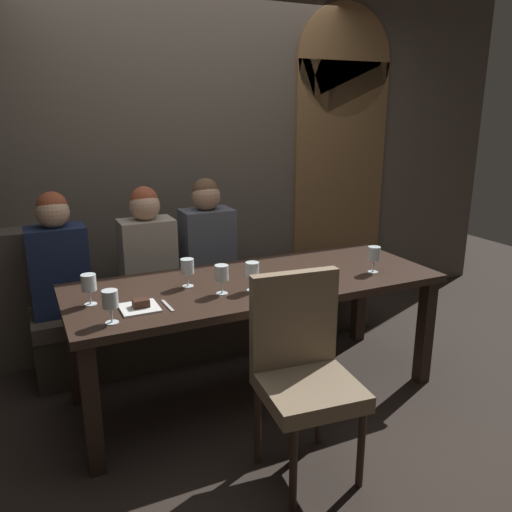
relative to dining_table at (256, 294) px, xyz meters
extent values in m
plane|color=black|center=(0.00, 0.00, -0.65)|extent=(9.00, 9.00, 0.00)
cube|color=brown|center=(0.00, 1.22, 0.85)|extent=(6.00, 0.12, 3.00)
cube|color=brown|center=(1.35, 1.15, 0.40)|extent=(0.90, 0.05, 2.10)
cylinder|color=brown|center=(1.35, 1.15, 1.45)|extent=(0.90, 0.05, 0.90)
cube|color=black|center=(-1.03, -0.35, -0.30)|extent=(0.08, 0.08, 0.69)
cube|color=black|center=(1.03, -0.35, -0.30)|extent=(0.08, 0.08, 0.69)
cube|color=black|center=(-1.03, 0.35, -0.30)|extent=(0.08, 0.08, 0.69)
cube|color=black|center=(1.03, 0.35, -0.30)|extent=(0.08, 0.08, 0.69)
cube|color=#302119|center=(0.00, 0.00, 0.07)|extent=(2.20, 0.84, 0.04)
cube|color=#312A23|center=(0.00, 0.70, -0.48)|extent=(2.50, 0.40, 0.35)
cube|color=#473D33|center=(0.00, 0.70, -0.25)|extent=(2.50, 0.44, 0.10)
cylinder|color=#302119|center=(-0.28, -0.98, -0.44)|extent=(0.04, 0.04, 0.42)
cylinder|color=#302119|center=(0.08, -0.98, -0.44)|extent=(0.04, 0.04, 0.42)
cylinder|color=#302119|center=(-0.28, -0.62, -0.44)|extent=(0.04, 0.04, 0.42)
cylinder|color=#302119|center=(0.08, -0.62, -0.44)|extent=(0.04, 0.04, 0.42)
cube|color=#7F6B51|center=(-0.10, -0.80, -0.19)|extent=(0.48, 0.48, 0.08)
cube|color=#7F6B51|center=(-0.08, -0.61, 0.09)|extent=(0.44, 0.10, 0.48)
cube|color=#192342|center=(-1.04, 0.72, 0.08)|extent=(0.36, 0.24, 0.57)
sphere|color=tan|center=(-1.04, 0.72, 0.46)|extent=(0.20, 0.20, 0.20)
sphere|color=brown|center=(-1.04, 0.73, 0.49)|extent=(0.18, 0.18, 0.18)
cube|color=#9E9384|center=(-0.48, 0.70, 0.08)|extent=(0.36, 0.24, 0.56)
sphere|color=tan|center=(-0.48, 0.70, 0.45)|extent=(0.20, 0.20, 0.20)
sphere|color=brown|center=(-0.48, 0.71, 0.49)|extent=(0.18, 0.18, 0.18)
cube|color=#4C515B|center=(-0.04, 0.73, 0.09)|extent=(0.36, 0.24, 0.59)
sphere|color=tan|center=(-0.04, 0.73, 0.48)|extent=(0.20, 0.20, 0.20)
sphere|color=brown|center=(-0.04, 0.74, 0.52)|extent=(0.18, 0.18, 0.18)
cylinder|color=silver|center=(-0.40, 0.06, 0.09)|extent=(0.06, 0.06, 0.00)
cylinder|color=silver|center=(-0.40, 0.06, 0.13)|extent=(0.01, 0.01, 0.07)
cylinder|color=silver|center=(-0.40, 0.06, 0.21)|extent=(0.08, 0.08, 0.08)
cylinder|color=maroon|center=(-0.40, 0.06, 0.18)|extent=(0.07, 0.07, 0.03)
cylinder|color=silver|center=(-0.89, -0.28, 0.09)|extent=(0.06, 0.06, 0.00)
cylinder|color=silver|center=(-0.89, -0.28, 0.13)|extent=(0.01, 0.01, 0.07)
cylinder|color=silver|center=(-0.89, -0.28, 0.21)|extent=(0.08, 0.08, 0.08)
cylinder|color=maroon|center=(-0.89, -0.28, 0.18)|extent=(0.07, 0.07, 0.03)
cylinder|color=silver|center=(-0.95, 0.01, 0.09)|extent=(0.06, 0.06, 0.00)
cylinder|color=silver|center=(-0.95, 0.01, 0.13)|extent=(0.01, 0.01, 0.07)
cylinder|color=silver|center=(-0.95, 0.01, 0.21)|extent=(0.08, 0.08, 0.08)
cylinder|color=silver|center=(0.72, -0.18, 0.09)|extent=(0.06, 0.06, 0.00)
cylinder|color=silver|center=(0.72, -0.18, 0.13)|extent=(0.01, 0.01, 0.07)
cylinder|color=silver|center=(0.72, -0.18, 0.21)|extent=(0.08, 0.08, 0.08)
cylinder|color=maroon|center=(0.72, -0.18, 0.18)|extent=(0.07, 0.07, 0.03)
cylinder|color=silver|center=(-0.27, -0.13, 0.09)|extent=(0.06, 0.06, 0.00)
cylinder|color=silver|center=(-0.27, -0.13, 0.13)|extent=(0.01, 0.01, 0.07)
cylinder|color=silver|center=(-0.27, -0.13, 0.21)|extent=(0.08, 0.08, 0.08)
cylinder|color=silver|center=(-0.10, -0.16, 0.09)|extent=(0.06, 0.06, 0.00)
cylinder|color=silver|center=(-0.10, -0.16, 0.13)|extent=(0.01, 0.01, 0.07)
cylinder|color=silver|center=(-0.10, -0.16, 0.21)|extent=(0.08, 0.08, 0.08)
cylinder|color=white|center=(-0.10, -0.30, 0.09)|extent=(0.12, 0.12, 0.01)
cylinder|color=white|center=(-0.10, -0.30, 0.12)|extent=(0.06, 0.06, 0.06)
cylinder|color=brown|center=(-0.10, -0.30, 0.15)|extent=(0.05, 0.05, 0.01)
cube|color=white|center=(-0.73, -0.16, 0.09)|extent=(0.19, 0.19, 0.01)
cube|color=#381E14|center=(-0.72, -0.16, 0.12)|extent=(0.08, 0.06, 0.04)
cube|color=silver|center=(-0.59, -0.19, 0.09)|extent=(0.02, 0.17, 0.01)
cube|color=silver|center=(0.19, -0.33, 0.09)|extent=(0.14, 0.13, 0.01)
camera|label=1|loc=(-1.24, -2.62, 1.07)|focal=36.01mm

